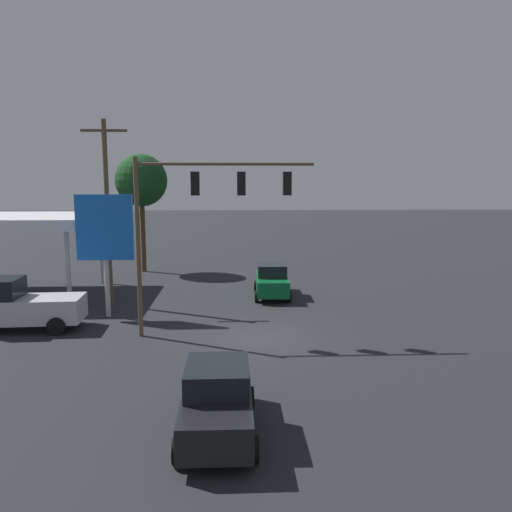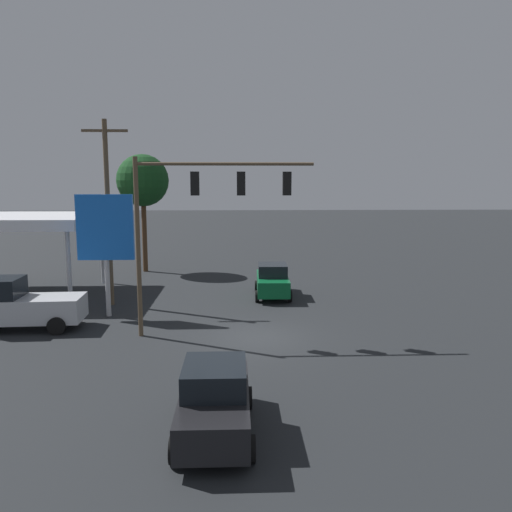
{
  "view_description": "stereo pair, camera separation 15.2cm",
  "coord_description": "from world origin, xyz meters",
  "views": [
    {
      "loc": [
        1.0,
        21.0,
        6.68
      ],
      "look_at": [
        0.0,
        -2.0,
        3.27
      ],
      "focal_mm": 35.0,
      "sensor_mm": 36.0,
      "label": 1
    },
    {
      "loc": [
        0.85,
        21.01,
        6.68
      ],
      "look_at": [
        0.0,
        -2.0,
        3.27
      ],
      "focal_mm": 35.0,
      "sensor_mm": 36.0,
      "label": 2
    }
  ],
  "objects": [
    {
      "name": "price_sign",
      "position": [
        7.36,
        -3.67,
        4.29
      ],
      "size": [
        2.77,
        0.27,
        6.1
      ],
      "color": "#B7B7BC",
      "rests_on": "ground"
    },
    {
      "name": "utility_pole",
      "position": [
        7.79,
        -6.04,
        5.26
      ],
      "size": [
        2.4,
        0.26,
        9.96
      ],
      "color": "brown",
      "rests_on": "ground"
    },
    {
      "name": "gas_station_canopy",
      "position": [
        13.38,
        -8.84,
        4.4
      ],
      "size": [
        8.25,
        7.86,
        4.76
      ],
      "color": "silver",
      "rests_on": "ground"
    },
    {
      "name": "pickup_parked",
      "position": [
        10.77,
        -1.51,
        1.11
      ],
      "size": [
        5.29,
        2.46,
        2.4
      ],
      "rotation": [
        0.0,
        0.0,
        0.05
      ],
      "color": "silver",
      "rests_on": "ground"
    },
    {
      "name": "street_tree",
      "position": [
        7.84,
        -16.47,
        6.77
      ],
      "size": [
        3.83,
        3.83,
        8.74
      ],
      "color": "#4C331E",
      "rests_on": "ground"
    },
    {
      "name": "sedan_waiting",
      "position": [
        1.48,
        8.4,
        0.95
      ],
      "size": [
        2.06,
        4.4,
        1.93
      ],
      "rotation": [
        0.0,
        0.0,
        1.57
      ],
      "color": "black",
      "rests_on": "ground"
    },
    {
      "name": "sedan_far",
      "position": [
        -1.19,
        -7.77,
        0.95
      ],
      "size": [
        2.15,
        4.45,
        1.93
      ],
      "rotation": [
        0.0,
        0.0,
        1.54
      ],
      "color": "#0C592D",
      "rests_on": "ground"
    },
    {
      "name": "ground_plane",
      "position": [
        0.0,
        0.0,
        0.0
      ],
      "size": [
        200.0,
        200.0,
        0.0
      ],
      "primitive_type": "plane",
      "color": "black"
    },
    {
      "name": "traffic_signal_assembly",
      "position": [
        2.41,
        -0.34,
        5.77
      ],
      "size": [
        7.6,
        0.43,
        7.74
      ],
      "color": "brown",
      "rests_on": "ground"
    }
  ]
}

